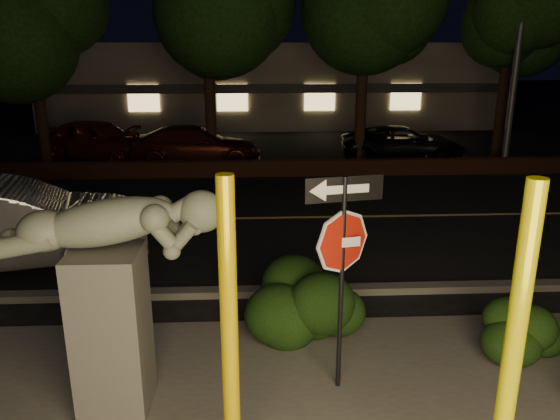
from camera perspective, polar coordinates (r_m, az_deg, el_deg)
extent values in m
plane|color=black|center=(15.88, 1.19, 2.50)|extent=(90.00, 90.00, 0.00)
cube|color=black|center=(13.00, 2.12, -0.82)|extent=(80.00, 8.00, 0.01)
cube|color=#D0B753|center=(13.00, 2.12, -0.76)|extent=(80.00, 0.12, 0.00)
cube|color=#4C4944|center=(9.19, 4.35, -8.37)|extent=(80.00, 0.25, 0.12)
cube|color=#472317|center=(17.08, 0.89, 4.41)|extent=(40.00, 0.35, 0.50)
cube|color=black|center=(22.71, -0.06, 6.97)|extent=(40.00, 12.00, 0.01)
cube|color=#6F6559|center=(30.41, -0.83, 13.33)|extent=(22.00, 10.00, 4.00)
cube|color=#333338|center=(25.33, -0.40, 12.57)|extent=(22.00, 0.20, 0.40)
cube|color=#FFD87F|center=(25.86, -14.08, 11.27)|extent=(1.40, 0.08, 1.20)
cube|color=#FFD87F|center=(25.40, -5.01, 11.61)|extent=(1.40, 0.08, 1.20)
cube|color=#FFD87F|center=(25.58, 4.17, 11.67)|extent=(1.40, 0.08, 1.20)
cube|color=#FFD87F|center=(26.36, 13.01, 11.45)|extent=(1.40, 0.08, 1.20)
cylinder|color=black|center=(19.69, -23.72, 9.49)|extent=(0.36, 0.36, 3.75)
cylinder|color=black|center=(18.67, -7.31, 11.20)|extent=(0.36, 0.36, 4.25)
cylinder|color=black|center=(18.59, 8.45, 10.74)|extent=(0.36, 0.36, 4.00)
cylinder|color=black|center=(20.62, 22.15, 10.16)|extent=(0.36, 0.36, 3.90)
cylinder|color=#E4BD07|center=(4.84, -5.26, -13.98)|extent=(0.15, 0.15, 3.03)
cylinder|color=yellow|center=(4.78, 22.93, -15.26)|extent=(0.16, 0.16, 3.10)
cylinder|color=black|center=(6.35, 6.41, -8.09)|extent=(0.06, 0.06, 2.62)
cube|color=white|center=(6.13, 6.58, -3.33)|extent=(0.39, 0.10, 0.11)
cube|color=black|center=(5.95, 6.78, 2.18)|extent=(0.88, 0.19, 0.28)
cube|color=white|center=(5.95, 6.78, 2.18)|extent=(0.56, 0.12, 0.11)
cube|color=#4C4944|center=(6.42, -17.15, -12.09)|extent=(0.75, 0.75, 1.91)
sphere|color=gray|center=(5.68, -8.20, -0.15)|extent=(0.45, 0.45, 0.45)
ellipsoid|color=black|center=(7.81, 3.03, -9.10)|extent=(2.29, 1.34, 1.12)
ellipsoid|color=black|center=(8.03, 24.52, -10.46)|extent=(1.67, 1.16, 0.99)
cylinder|color=#47474C|center=(18.78, 24.09, 18.93)|extent=(0.20, 0.20, 10.11)
imported|color=#A6A5AA|center=(11.17, -26.55, -1.40)|extent=(5.15, 2.80, 1.61)
imported|color=#691B09|center=(20.56, -18.57, 7.01)|extent=(4.51, 3.19, 1.43)
imported|color=#45120B|center=(18.98, -8.85, 6.71)|extent=(4.49, 1.90, 1.29)
imported|color=black|center=(19.84, 12.69, 6.81)|extent=(4.44, 2.31, 1.20)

